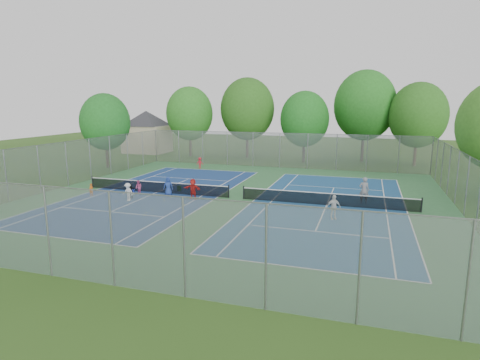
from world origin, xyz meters
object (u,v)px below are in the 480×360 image
object	(u,v)px
net_left	(157,187)
net_right	(327,199)
ball_crate	(132,191)
instructor	(364,190)
ball_hopper	(179,188)

from	to	relation	value
net_left	net_right	bearing A→B (deg)	0.00
net_left	ball_crate	bearing A→B (deg)	-159.07
ball_crate	instructor	size ratio (longest dim) A/B	0.16
net_left	ball_crate	world-z (taller)	net_left
ball_crate	instructor	world-z (taller)	instructor
net_left	ball_hopper	size ratio (longest dim) A/B	26.99
net_left	instructor	xyz separation A→B (m)	(16.56, 1.48, 0.54)
net_right	net_left	bearing A→B (deg)	180.00
net_left	ball_hopper	world-z (taller)	net_left
instructor	net_right	bearing A→B (deg)	24.25
ball_hopper	instructor	xyz separation A→B (m)	(15.03, 0.41, 0.76)
net_left	ball_hopper	xyz separation A→B (m)	(1.53, 1.07, -0.22)
instructor	ball_crate	bearing A→B (deg)	0.95
net_right	ball_crate	xyz separation A→B (m)	(-15.89, -0.72, -0.32)
net_left	ball_crate	distance (m)	2.05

